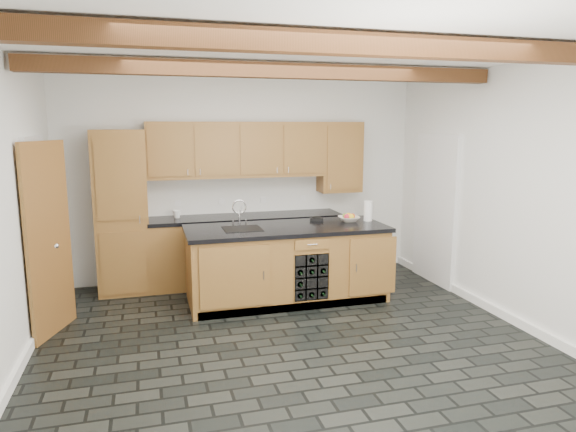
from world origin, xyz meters
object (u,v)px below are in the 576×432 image
island (287,264)px  fruit_bowl (349,219)px  kitchen_scale (317,219)px  paper_towel (368,211)px

island → fruit_bowl: 1.00m
kitchen_scale → fruit_bowl: size_ratio=0.68×
fruit_bowl → paper_towel: size_ratio=1.05×
fruit_bowl → kitchen_scale: bearing=157.2°
island → paper_towel: 1.27m
island → fruit_bowl: bearing=8.4°
island → paper_towel: bearing=5.4°
paper_towel → kitchen_scale: bearing=164.1°
island → paper_towel: size_ratio=9.58×
paper_towel → fruit_bowl: bearing=175.3°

